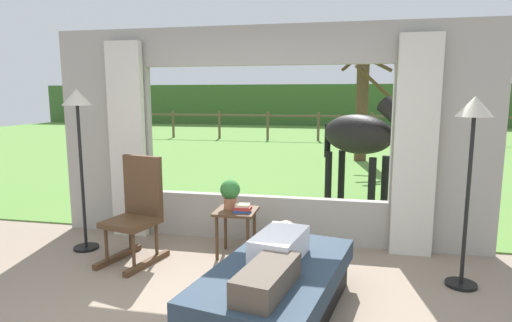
% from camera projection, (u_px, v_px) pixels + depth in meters
% --- Properties ---
extents(back_wall_with_window, '(5.20, 0.12, 2.55)m').
position_uv_depth(back_wall_with_window, '(264.00, 139.00, 5.00)').
color(back_wall_with_window, '#9E998E').
rests_on(back_wall_with_window, ground_plane).
extents(curtain_panel_left, '(0.44, 0.10, 2.40)m').
position_uv_depth(curtain_panel_left, '(127.00, 141.00, 5.21)').
color(curtain_panel_left, beige).
rests_on(curtain_panel_left, ground_plane).
extents(curtain_panel_right, '(0.44, 0.10, 2.40)m').
position_uv_depth(curtain_panel_right, '(416.00, 148.00, 4.54)').
color(curtain_panel_right, beige).
rests_on(curtain_panel_right, ground_plane).
extents(outdoor_pasture_lawn, '(36.00, 21.68, 0.02)m').
position_uv_depth(outdoor_pasture_lawn, '(317.00, 143.00, 15.74)').
color(outdoor_pasture_lawn, '#568438').
rests_on(outdoor_pasture_lawn, ground_plane).
extents(distant_hill_ridge, '(36.00, 2.00, 2.40)m').
position_uv_depth(distant_hill_ridge, '(327.00, 105.00, 25.09)').
color(distant_hill_ridge, '#3A5F2A').
rests_on(distant_hill_ridge, ground_plane).
extents(recliner_sofa, '(1.22, 1.85, 0.42)m').
position_uv_depth(recliner_sofa, '(277.00, 289.00, 3.38)').
color(recliner_sofa, black).
rests_on(recliner_sofa, ground_plane).
extents(reclining_person, '(0.45, 1.43, 0.22)m').
position_uv_depth(reclining_person, '(276.00, 256.00, 3.28)').
color(reclining_person, silver).
rests_on(reclining_person, recliner_sofa).
extents(rocking_chair, '(0.61, 0.77, 1.12)m').
position_uv_depth(rocking_chair, '(137.00, 210.00, 4.49)').
color(rocking_chair, '#4C331E').
rests_on(rocking_chair, ground_plane).
extents(side_table, '(0.44, 0.44, 0.52)m').
position_uv_depth(side_table, '(236.00, 218.00, 4.61)').
color(side_table, '#4C331E').
rests_on(side_table, ground_plane).
extents(potted_plant, '(0.22, 0.22, 0.32)m').
position_uv_depth(potted_plant, '(230.00, 192.00, 4.65)').
color(potted_plant, '#9E6042').
rests_on(potted_plant, side_table).
extents(book_stack, '(0.20, 0.16, 0.09)m').
position_uv_depth(book_stack, '(242.00, 208.00, 4.51)').
color(book_stack, '#23478C').
rests_on(book_stack, side_table).
extents(floor_lamp_left, '(0.32, 0.32, 1.83)m').
position_uv_depth(floor_lamp_left, '(78.00, 121.00, 4.66)').
color(floor_lamp_left, black).
rests_on(floor_lamp_left, ground_plane).
extents(floor_lamp_right, '(0.32, 0.32, 1.75)m').
position_uv_depth(floor_lamp_right, '(473.00, 135.00, 3.71)').
color(floor_lamp_right, black).
rests_on(floor_lamp_right, ground_plane).
extents(horse, '(1.61, 1.44, 1.73)m').
position_uv_depth(horse, '(362.00, 136.00, 6.38)').
color(horse, black).
rests_on(horse, outdoor_pasture_lawn).
extents(pasture_tree, '(1.45, 1.33, 3.22)m').
position_uv_depth(pasture_tree, '(362.00, 106.00, 11.13)').
color(pasture_tree, '#4C3823').
rests_on(pasture_tree, outdoor_pasture_lawn).
extents(pasture_fence_line, '(16.10, 0.10, 1.10)m').
position_uv_depth(pasture_fence_line, '(318.00, 122.00, 16.35)').
color(pasture_fence_line, brown).
rests_on(pasture_fence_line, outdoor_pasture_lawn).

